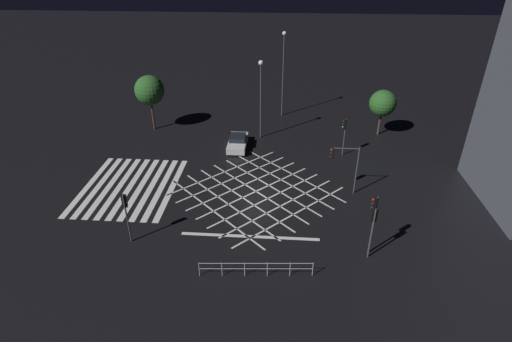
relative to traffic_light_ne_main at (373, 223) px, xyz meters
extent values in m
plane|color=black|center=(-7.36, -7.93, -2.72)|extent=(200.00, 200.00, 0.00)
cube|color=silver|center=(-7.36, -15.08, -2.71)|extent=(9.78, 0.50, 0.01)
cube|color=silver|center=(-7.36, -15.98, -2.71)|extent=(9.78, 0.50, 0.01)
cube|color=silver|center=(-7.36, -16.88, -2.71)|extent=(9.78, 0.50, 0.01)
cube|color=silver|center=(-7.36, -17.78, -2.71)|extent=(9.78, 0.50, 0.01)
cube|color=silver|center=(-7.36, -18.68, -2.71)|extent=(9.78, 0.50, 0.01)
cube|color=silver|center=(-7.36, -19.58, -2.71)|extent=(9.78, 0.50, 0.01)
cube|color=silver|center=(-7.36, -20.48, -2.71)|extent=(9.78, 0.50, 0.01)
cube|color=silver|center=(-7.36, -21.38, -2.71)|extent=(9.78, 0.50, 0.01)
cube|color=silver|center=(-7.36, -22.28, -2.71)|extent=(9.78, 0.50, 0.01)
cube|color=silver|center=(-4.29, -11.00, -2.71)|extent=(8.55, 8.55, 0.01)
cube|color=silver|center=(-10.44, -11.00, -2.71)|extent=(8.55, 8.55, 0.01)
cube|color=silver|center=(-5.31, -9.97, -2.71)|extent=(8.55, 8.55, 0.01)
cube|color=silver|center=(-9.41, -9.97, -2.71)|extent=(8.55, 8.55, 0.01)
cube|color=silver|center=(-6.34, -8.95, -2.71)|extent=(8.55, 8.55, 0.01)
cube|color=silver|center=(-8.39, -8.95, -2.71)|extent=(8.55, 8.55, 0.01)
cube|color=silver|center=(-7.36, -7.93, -2.71)|extent=(8.55, 8.55, 0.01)
cube|color=silver|center=(-7.36, -7.93, -2.71)|extent=(8.55, 8.55, 0.01)
cube|color=silver|center=(-8.39, -6.90, -2.71)|extent=(8.55, 8.55, 0.01)
cube|color=silver|center=(-6.34, -6.90, -2.71)|extent=(8.55, 8.55, 0.01)
cube|color=silver|center=(-9.41, -5.88, -2.71)|extent=(8.55, 8.55, 0.01)
cube|color=silver|center=(-5.31, -5.88, -2.71)|extent=(8.55, 8.55, 0.01)
cube|color=silver|center=(-10.44, -4.85, -2.71)|extent=(8.55, 8.55, 0.01)
cube|color=silver|center=(-4.29, -4.85, -2.71)|extent=(8.55, 8.55, 0.01)
cube|color=silver|center=(-1.43, -7.93, -2.71)|extent=(0.30, 9.78, 0.01)
cube|color=black|center=(-12.39, 12.09, -0.72)|extent=(0.06, 1.40, 1.80)
cube|color=beige|center=(-12.39, 12.09, 3.02)|extent=(0.06, 1.40, 1.80)
cube|color=black|center=(-12.39, 12.09, 6.75)|extent=(0.06, 1.40, 1.80)
cylinder|color=#424244|center=(0.09, 0.00, -0.82)|extent=(0.11, 0.11, 3.79)
cube|color=black|center=(-0.04, 0.00, 0.58)|extent=(0.16, 0.28, 0.90)
sphere|color=black|center=(-0.16, 0.00, 0.88)|extent=(0.18, 0.18, 0.18)
sphere|color=black|center=(-0.16, 0.00, 0.58)|extent=(0.18, 0.18, 0.18)
sphere|color=green|center=(-0.16, 0.00, 0.28)|extent=(0.18, 0.18, 0.18)
cube|color=black|center=(0.05, 0.00, 0.58)|extent=(0.02, 0.36, 0.98)
cylinder|color=#424244|center=(-0.33, 0.10, -0.50)|extent=(0.11, 0.11, 4.43)
cube|color=black|center=(-0.33, -0.04, 1.21)|extent=(0.28, 0.16, 0.90)
sphere|color=red|center=(-0.33, -0.15, 1.51)|extent=(0.18, 0.18, 0.18)
sphere|color=black|center=(-0.33, -0.15, 1.21)|extent=(0.18, 0.18, 0.18)
sphere|color=black|center=(-0.33, -0.15, 0.91)|extent=(0.18, 0.18, 0.18)
cube|color=black|center=(-0.33, 0.05, 1.21)|extent=(0.36, 0.02, 0.98)
cylinder|color=#424244|center=(-7.72, 0.16, -0.61)|extent=(0.11, 0.11, 4.21)
cylinder|color=#424244|center=(-7.72, -0.87, 1.34)|extent=(0.09, 2.04, 0.09)
cube|color=black|center=(-7.72, -1.89, 0.89)|extent=(0.28, 0.16, 0.90)
sphere|color=red|center=(-7.72, -2.00, 1.19)|extent=(0.18, 0.18, 0.18)
sphere|color=black|center=(-7.72, -2.00, 0.89)|extent=(0.18, 0.18, 0.18)
sphere|color=black|center=(-7.72, -2.00, 0.59)|extent=(0.18, 0.18, 0.18)
cube|color=black|center=(-7.72, -1.80, 0.89)|extent=(0.36, 0.02, 0.98)
cylinder|color=#424244|center=(-0.34, -16.08, -0.82)|extent=(0.11, 0.11, 3.80)
cube|color=black|center=(-0.47, -16.08, 0.58)|extent=(0.16, 0.28, 0.90)
sphere|color=red|center=(-0.59, -16.08, 0.88)|extent=(0.18, 0.18, 0.18)
sphere|color=black|center=(-0.59, -16.08, 0.58)|extent=(0.18, 0.18, 0.18)
sphere|color=black|center=(-0.59, -16.08, 0.28)|extent=(0.18, 0.18, 0.18)
cube|color=black|center=(-0.38, -16.08, 0.58)|extent=(0.02, 0.36, 0.98)
cylinder|color=#424244|center=(-14.60, 0.02, -0.84)|extent=(0.11, 0.11, 3.74)
cube|color=black|center=(-14.60, -0.11, 0.53)|extent=(0.28, 0.16, 0.90)
sphere|color=black|center=(-14.60, -0.23, 0.83)|extent=(0.18, 0.18, 0.18)
sphere|color=black|center=(-14.60, -0.23, 0.53)|extent=(0.18, 0.18, 0.18)
sphere|color=green|center=(-14.60, -0.23, 0.23)|extent=(0.18, 0.18, 0.18)
cube|color=black|center=(-14.60, -0.02, 0.53)|extent=(0.36, 0.02, 0.98)
cylinder|color=#424244|center=(-24.60, -6.06, 1.96)|extent=(0.14, 0.14, 9.36)
sphere|color=white|center=(-24.60, -6.06, 6.78)|extent=(0.47, 0.47, 0.47)
cylinder|color=#424244|center=(-18.14, -8.23, 1.17)|extent=(0.14, 0.14, 7.77)
sphere|color=white|center=(-18.14, -8.23, 5.21)|extent=(0.50, 0.50, 0.50)
cylinder|color=#473323|center=(-19.49, -20.16, -1.07)|extent=(0.22, 0.22, 3.29)
sphere|color=#285B23|center=(-19.49, -20.16, 1.74)|extent=(3.13, 3.13, 3.13)
cylinder|color=#473323|center=(-19.87, 4.44, -1.48)|extent=(0.23, 0.23, 2.46)
sphere|color=#285B23|center=(-19.87, 4.44, 0.79)|extent=(2.78, 2.78, 2.78)
cube|color=silver|center=(-15.48, -10.37, -2.22)|extent=(4.21, 1.79, 0.62)
cube|color=black|center=(-15.59, -10.37, -1.68)|extent=(1.77, 1.57, 0.46)
sphere|color=white|center=(-13.43, -9.82, -2.27)|extent=(0.16, 0.16, 0.16)
sphere|color=white|center=(-13.43, -10.92, -2.27)|extent=(0.16, 0.16, 0.16)
cylinder|color=black|center=(-14.18, -9.60, -2.41)|extent=(0.62, 0.20, 0.62)
cylinder|color=black|center=(-14.18, -11.14, -2.41)|extent=(0.62, 0.20, 0.62)
cylinder|color=black|center=(-16.79, -9.60, -2.41)|extent=(0.62, 0.20, 0.62)
cylinder|color=black|center=(-16.79, -11.14, -2.41)|extent=(0.62, 0.20, 0.62)
cylinder|color=#B7B7BC|center=(2.61, -10.71, -2.19)|extent=(0.05, 0.05, 1.05)
cylinder|color=#B7B7BC|center=(2.50, -9.32, -2.19)|extent=(0.05, 0.05, 1.05)
cylinder|color=#B7B7BC|center=(2.40, -7.92, -2.19)|extent=(0.05, 0.05, 1.05)
cylinder|color=#B7B7BC|center=(2.30, -6.53, -2.19)|extent=(0.05, 0.05, 1.05)
cylinder|color=#B7B7BC|center=(2.20, -5.13, -2.19)|extent=(0.05, 0.05, 1.05)
cylinder|color=#B7B7BC|center=(2.10, -3.74, -2.19)|extent=(0.05, 0.05, 1.05)
cylinder|color=#B7B7BC|center=(2.35, -7.22, -1.71)|extent=(0.54, 6.98, 0.04)
cylinder|color=#B7B7BC|center=(2.35, -7.22, -2.14)|extent=(0.54, 6.98, 0.04)
camera|label=1|loc=(20.63, -5.90, 15.21)|focal=28.00mm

